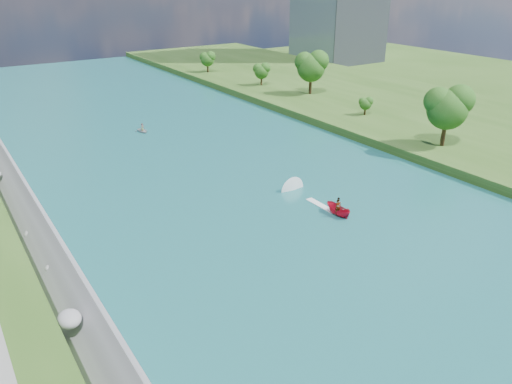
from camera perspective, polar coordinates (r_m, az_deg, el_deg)
ground at (r=51.41m, az=10.71°, el=-7.81°), size 260.00×260.00×0.00m
river_water at (r=65.32m, az=-1.35°, el=-0.16°), size 55.00×240.00×0.10m
berm_east at (r=99.00m, az=23.88°, el=6.65°), size 44.00×240.00×1.50m
riprap_bank at (r=56.09m, az=-24.00°, el=-4.68°), size 4.41×236.00×4.18m
trees_east at (r=97.59m, az=12.45°, el=11.31°), size 12.36×133.31×11.14m
motorboat at (r=61.39m, az=8.11°, el=-1.39°), size 3.60×18.63×2.22m
raft at (r=93.09m, az=-12.83°, el=6.93°), size 2.32×3.08×1.55m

